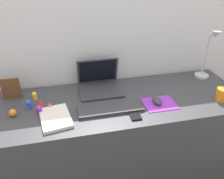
% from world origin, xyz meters
% --- Properties ---
extents(ground_plane, '(6.00, 6.00, 0.00)m').
position_xyz_m(ground_plane, '(0.00, 0.00, 0.00)').
color(ground_plane, '#59514C').
extents(back_wall, '(2.98, 0.05, 1.36)m').
position_xyz_m(back_wall, '(0.00, 0.34, 0.68)').
color(back_wall, silver).
rests_on(back_wall, ground_plane).
extents(desk, '(1.78, 0.60, 0.74)m').
position_xyz_m(desk, '(0.00, 0.00, 0.37)').
color(desk, '#38383D').
rests_on(desk, ground_plane).
extents(laptop, '(0.30, 0.26, 0.21)m').
position_xyz_m(laptop, '(-0.09, 0.18, 0.79)').
color(laptop, '#333338').
rests_on(laptop, desk).
extents(keyboard, '(0.41, 0.13, 0.02)m').
position_xyz_m(keyboard, '(-0.07, -0.10, 0.75)').
color(keyboard, '#333338').
rests_on(keyboard, desk).
extents(mousepad, '(0.21, 0.17, 0.00)m').
position_xyz_m(mousepad, '(0.26, -0.10, 0.74)').
color(mousepad, purple).
rests_on(mousepad, desk).
extents(mouse, '(0.06, 0.10, 0.03)m').
position_xyz_m(mouse, '(0.25, -0.09, 0.76)').
color(mouse, '#333338').
rests_on(mouse, mousepad).
extents(cell_phone, '(0.07, 0.13, 0.01)m').
position_xyz_m(cell_phone, '(0.07, -0.18, 0.74)').
color(cell_phone, black).
rests_on(cell_phone, desk).
extents(desk_lamp, '(0.11, 0.14, 0.39)m').
position_xyz_m(desk_lamp, '(0.75, 0.17, 0.93)').
color(desk_lamp, '#B7B7BC').
rests_on(desk_lamp, desk).
extents(notebook_pad, '(0.21, 0.26, 0.02)m').
position_xyz_m(notebook_pad, '(-0.41, -0.12, 0.75)').
color(notebook_pad, silver).
rests_on(notebook_pad, desk).
extents(picture_frame, '(0.12, 0.02, 0.15)m').
position_xyz_m(picture_frame, '(-0.69, 0.19, 0.81)').
color(picture_frame, brown).
rests_on(picture_frame, desk).
extents(coffee_mug, '(0.07, 0.07, 0.09)m').
position_xyz_m(coffee_mug, '(0.69, -0.15, 0.78)').
color(coffee_mug, orange).
rests_on(coffee_mug, desk).
extents(toy_figurine_pink, '(0.04, 0.04, 0.05)m').
position_xyz_m(toy_figurine_pink, '(-0.44, -0.00, 0.76)').
color(toy_figurine_pink, pink).
rests_on(toy_figurine_pink, desk).
extents(toy_figurine_blue, '(0.03, 0.03, 0.06)m').
position_xyz_m(toy_figurine_blue, '(-0.57, 0.04, 0.77)').
color(toy_figurine_blue, blue).
rests_on(toy_figurine_blue, desk).
extents(toy_figurine_red, '(0.05, 0.05, 0.05)m').
position_xyz_m(toy_figurine_red, '(-0.50, 0.04, 0.77)').
color(toy_figurine_red, red).
rests_on(toy_figurine_red, desk).
extents(toy_figurine_purple, '(0.04, 0.04, 0.06)m').
position_xyz_m(toy_figurine_purple, '(-0.50, -0.04, 0.77)').
color(toy_figurine_purple, purple).
rests_on(toy_figurine_purple, desk).
extents(toy_figurine_yellow, '(0.03, 0.03, 0.06)m').
position_xyz_m(toy_figurine_yellow, '(-0.54, 0.14, 0.77)').
color(toy_figurine_yellow, yellow).
rests_on(toy_figurine_yellow, desk).
extents(toy_figurine_orange, '(0.04, 0.04, 0.05)m').
position_xyz_m(toy_figurine_orange, '(-0.66, -0.03, 0.76)').
color(toy_figurine_orange, orange).
rests_on(toy_figurine_orange, desk).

